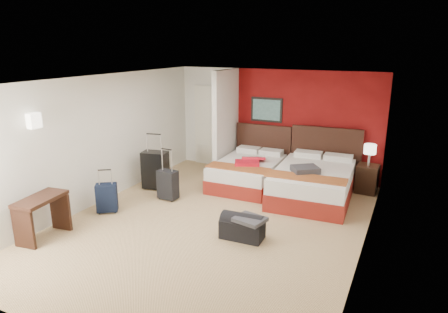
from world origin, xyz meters
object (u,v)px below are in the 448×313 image
Objects in this scene: bed_left at (248,173)px; nightstand at (367,179)px; suitcase_charcoal at (168,186)px; duffel_bag at (242,228)px; bed_right at (313,184)px; table_lamp at (369,155)px; red_suitcase_open at (250,161)px; desk at (43,218)px; suitcase_black at (155,171)px; suitcase_navy at (107,199)px.

nightstand is at bearing 14.29° from bed_left.
duffel_bag is (2.03, -0.90, -0.12)m from suitcase_charcoal.
nightstand is at bearing 39.01° from bed_right.
bed_left is 2.61m from table_lamp.
bed_left is at bearing 112.32° from red_suitcase_open.
table_lamp is 6.35m from desk.
bed_right is 2.64× the size of suitcase_black.
duffel_bag is at bearing 18.32° from desk.
nightstand is 0.75× the size of suitcase_black.
nightstand is 1.04× the size of suitcase_charcoal.
table_lamp is (0.00, 0.00, 0.53)m from nightstand.
duffel_bag is at bearing -108.37° from bed_right.
bed_left reaches higher than suitcase_navy.
suitcase_black is at bearing -167.60° from bed_right.
suitcase_black is 2.74m from desk.
suitcase_black reaches higher than desk.
bed_left is 1.51m from bed_right.
bed_left is at bearing 170.57° from bed_right.
bed_left is 4.12× the size of table_lamp.
desk reaches higher than suitcase_charcoal.
suitcase_charcoal is (0.60, -0.42, -0.11)m from suitcase_black.
desk reaches higher than bed_left.
suitcase_navy is at bearing -140.01° from nightstand.
desk reaches higher than red_suitcase_open.
bed_left is 1.87m from suitcase_charcoal.
suitcase_black reaches higher than nightstand.
desk is (-0.21, -1.26, 0.09)m from suitcase_navy.
duffel_bag is at bearing -38.56° from suitcase_black.
suitcase_black reaches higher than red_suitcase_open.
bed_right is 4.70× the size of table_lamp.
red_suitcase_open is (0.10, -0.10, 0.32)m from bed_left.
duffel_bag is (0.80, -2.29, -0.43)m from red_suitcase_open.
suitcase_black reaches higher than bed_left.
table_lamp is at bearing 34.89° from suitcase_charcoal.
table_lamp reaches higher than suitcase_black.
table_lamp is 0.65× the size of duffel_bag.
red_suitcase_open is 2.08m from suitcase_black.
suitcase_charcoal is at bearing -148.63° from table_lamp.
desk is at bearing -133.79° from suitcase_navy.
suitcase_charcoal is 2.46m from desk.
suitcase_black is 2.95m from duffel_bag.
suitcase_black reaches higher than suitcase_navy.
duffel_bag is (-0.60, -2.23, -0.14)m from bed_right.
bed_right is 3.35m from suitcase_black.
suitcase_navy is 0.62× the size of desk.
desk is (-2.01, -3.79, 0.08)m from bed_left.
duffel_bag is (2.70, 0.14, -0.09)m from suitcase_navy.
duffel_bag is at bearing -113.93° from nightstand.
desk is (-4.46, -4.49, -0.47)m from table_lamp.
nightstand is at bearing 2.79° from suitcase_navy.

